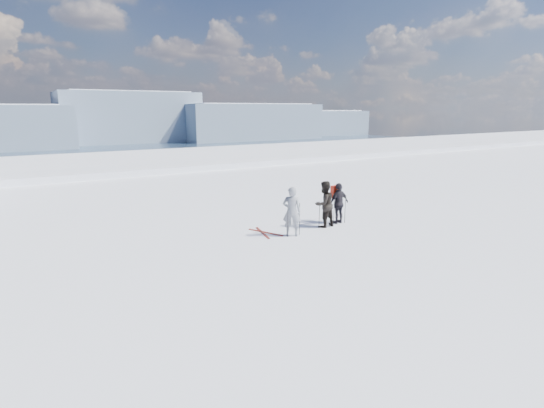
{
  "coord_description": "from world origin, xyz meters",
  "views": [
    {
      "loc": [
        -10.33,
        -9.96,
        4.97
      ],
      "look_at": [
        -2.43,
        3.0,
        1.55
      ],
      "focal_mm": 28.0,
      "sensor_mm": 36.0,
      "label": 1
    }
  ],
  "objects_px": {
    "skier_grey": "(292,211)",
    "skier_pack": "(339,203)",
    "skier_dark": "(324,204)",
    "skis_loose": "(264,233)"
  },
  "relations": [
    {
      "from": "skier_pack",
      "to": "skier_dark",
      "type": "bearing_deg",
      "value": 3.83
    },
    {
      "from": "skier_dark",
      "to": "skier_pack",
      "type": "height_order",
      "value": "skier_dark"
    },
    {
      "from": "skier_dark",
      "to": "skier_pack",
      "type": "bearing_deg",
      "value": -178.91
    },
    {
      "from": "skier_grey",
      "to": "skier_pack",
      "type": "xyz_separation_m",
      "value": [
        2.83,
        0.49,
        -0.09
      ]
    },
    {
      "from": "skier_grey",
      "to": "skier_pack",
      "type": "height_order",
      "value": "skier_grey"
    },
    {
      "from": "skier_dark",
      "to": "skis_loose",
      "type": "height_order",
      "value": "skier_dark"
    },
    {
      "from": "skier_grey",
      "to": "skier_dark",
      "type": "bearing_deg",
      "value": -132.46
    },
    {
      "from": "skier_grey",
      "to": "skier_pack",
      "type": "relative_size",
      "value": 1.1
    },
    {
      "from": "skier_grey",
      "to": "skis_loose",
      "type": "relative_size",
      "value": 1.19
    },
    {
      "from": "skier_grey",
      "to": "skier_dark",
      "type": "height_order",
      "value": "skier_grey"
    }
  ]
}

